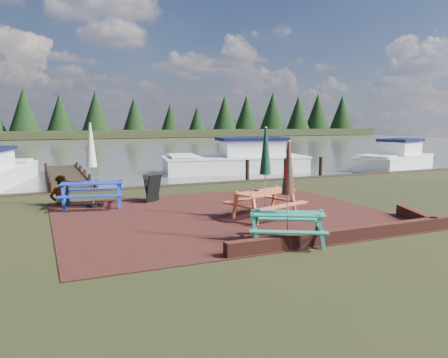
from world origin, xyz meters
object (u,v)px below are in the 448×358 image
Objects in this scene: jetty at (67,176)px; boat_far at (396,160)px; picnic_table_teal at (288,208)px; boat_near at (239,161)px; picnic_table_blue at (92,178)px; person at (59,176)px; chalkboard at (153,188)px; picnic_table_red at (265,187)px.

jetty is 18.29m from boat_far.
boat_near is (5.33, 13.74, -0.34)m from picnic_table_teal.
picnic_table_teal reaches higher than boat_near.
person is at bearing 150.24° from picnic_table_blue.
picnic_table_teal is at bearing 106.55° from boat_far.
person reaches higher than boat_near.
person is at bearing 133.91° from chalkboard.
picnic_table_blue is at bearing 151.46° from chalkboard.
picnic_table_red reaches higher than boat_far.
picnic_table_teal is at bearing 168.22° from boat_near.
person is (-0.89, 0.80, 0.04)m from picnic_table_blue.
picnic_table_blue is 11.80m from boat_near.
picnic_table_blue is at bearing 141.86° from boat_near.
boat_far is at bearing -5.91° from jetty.
picnic_table_red is at bearing 167.47° from boat_near.
jetty is (-0.27, 7.68, -0.78)m from picnic_table_blue.
chalkboard is at bearing 16.62° from picnic_table_blue.
picnic_table_blue reaches higher than boat_near.
jetty is (-3.65, 13.46, -0.66)m from picnic_table_teal.
picnic_table_red is at bearing 120.90° from person.
picnic_table_teal is 1.18× the size of person.
boat_far reaches higher than chalkboard.
picnic_table_teal is at bearing -47.69° from picnic_table_blue.
picnic_table_red is 5.35m from picnic_table_blue.
boat_far is at bearing 29.96° from picnic_table_blue.
boat_near reaches higher than jetty.
person is at bearing -95.13° from jetty.
picnic_table_teal is 0.33× the size of boat_far.
jetty is at bearing 104.07° from picnic_table_blue.
person is (-4.27, 6.58, 0.16)m from picnic_table_teal.
picnic_table_blue is at bearing 85.96° from boat_far.
picnic_table_red is at bearing -27.49° from picnic_table_blue.
picnic_table_blue is 2.79× the size of chalkboard.
boat_near is (6.80, 7.81, -0.04)m from chalkboard.
picnic_table_teal is 0.90× the size of picnic_table_red.
picnic_table_teal reaches higher than chalkboard.
jetty is at bearing 93.50° from picnic_table_red.
chalkboard is 7.84m from jetty.
person is at bearing 151.34° from picnic_table_teal.
boat_near is at bearing -162.40° from person.
person reaches higher than jetty.
picnic_table_teal is at bearing 103.81° from person.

